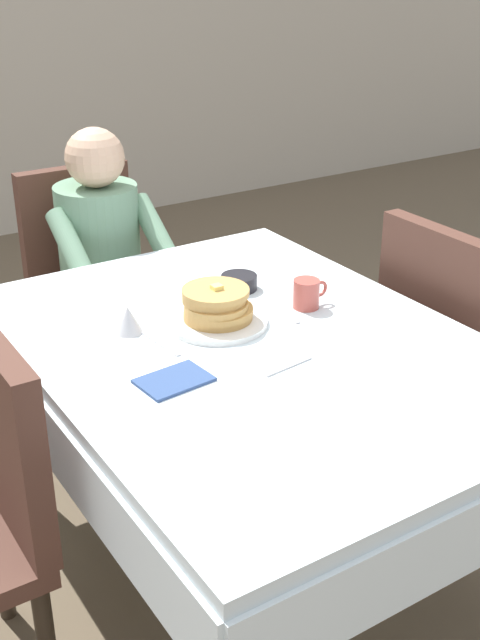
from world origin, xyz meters
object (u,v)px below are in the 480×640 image
(chair_diner, at_px, (90,274))
(chair_right_side, at_px, (451,342))
(diner_person, at_px, (104,252))
(plate_breakfast, at_px, (217,322))
(dining_table_main, at_px, (252,372))
(cup_coffee, at_px, (307,294))
(breakfast_stack, at_px, (217,304))
(syrup_pitcher, at_px, (128,320))
(knife_right_of_plate, at_px, (278,310))
(spoon_near_edge, at_px, (287,367))
(bowl_butter, at_px, (239,282))
(fork_left_of_plate, at_px, (159,343))

(chair_diner, height_order, chair_right_side, same)
(diner_person, relative_size, plate_breakfast, 4.00)
(dining_table_main, bearing_deg, diner_person, 88.86)
(dining_table_main, relative_size, chair_diner, 1.64)
(chair_right_side, relative_size, cup_coffee, 8.23)
(diner_person, distance_m, plate_breakfast, 0.88)
(breakfast_stack, relative_size, syrup_pitcher, 2.46)
(knife_right_of_plate, bearing_deg, diner_person, 10.31)
(dining_table_main, xyz_separation_m, plate_breakfast, (-0.02, 0.14, 0.10))
(diner_person, height_order, plate_breakfast, diner_person)
(chair_diner, bearing_deg, diner_person, 90.00)
(knife_right_of_plate, xyz_separation_m, spoon_near_edge, (-0.17, -0.29, 0.00))
(cup_coffee, relative_size, syrup_pitcher, 1.41)
(bowl_butter, xyz_separation_m, spoon_near_edge, (-0.17, -0.48, -0.02))
(syrup_pitcher, bearing_deg, dining_table_main, -42.79)
(breakfast_stack, bearing_deg, chair_right_side, -10.32)
(plate_breakfast, bearing_deg, chair_diner, 87.69)
(dining_table_main, height_order, chair_right_side, chair_right_side)
(syrup_pitcher, height_order, fork_left_of_plate, syrup_pitcher)
(diner_person, height_order, breakfast_stack, diner_person)
(bowl_butter, distance_m, spoon_near_edge, 0.51)
(syrup_pitcher, relative_size, fork_left_of_plate, 0.44)
(chair_diner, distance_m, bowl_butter, 0.89)
(diner_person, bearing_deg, dining_table_main, 88.86)
(syrup_pitcher, relative_size, spoon_near_edge, 0.53)
(bowl_butter, bearing_deg, knife_right_of_plate, -88.26)
(dining_table_main, xyz_separation_m, syrup_pitcher, (-0.25, 0.23, 0.13))
(diner_person, height_order, knife_right_of_plate, diner_person)
(breakfast_stack, xyz_separation_m, syrup_pitcher, (-0.23, 0.09, -0.02))
(plate_breakfast, height_order, knife_right_of_plate, plate_breakfast)
(chair_right_side, distance_m, bowl_butter, 0.72)
(fork_left_of_plate, bearing_deg, diner_person, -19.99)
(dining_table_main, distance_m, diner_person, 1.01)
(knife_right_of_plate, bearing_deg, spoon_near_edge, 149.87)
(chair_right_side, distance_m, plate_breakfast, 0.83)
(dining_table_main, height_order, chair_diner, chair_diner)
(chair_diner, height_order, spoon_near_edge, chair_diner)
(fork_left_of_plate, xyz_separation_m, knife_right_of_plate, (0.38, 0.00, 0.00))
(syrup_pitcher, bearing_deg, diner_person, 71.08)
(chair_diner, relative_size, chair_right_side, 1.00)
(cup_coffee, xyz_separation_m, syrup_pitcher, (-0.50, 0.13, -0.01))
(plate_breakfast, relative_size, knife_right_of_plate, 1.40)
(dining_table_main, bearing_deg, bowl_butter, 62.97)
(plate_breakfast, distance_m, spoon_near_edge, 0.31)
(syrup_pitcher, bearing_deg, cup_coffee, -14.32)
(fork_left_of_plate, distance_m, knife_right_of_plate, 0.38)
(chair_diner, height_order, bowl_butter, chair_diner)
(dining_table_main, xyz_separation_m, chair_diner, (0.02, 1.17, -0.12))
(knife_right_of_plate, bearing_deg, chair_right_side, -100.73)
(diner_person, distance_m, syrup_pitcher, 0.84)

